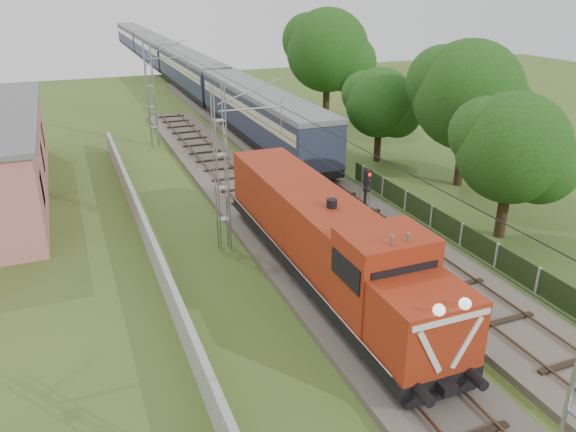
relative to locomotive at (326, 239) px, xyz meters
name	(u,v)px	position (x,y,z in m)	size (l,w,h in m)	color
ground	(415,383)	(0.00, -6.93, -2.22)	(140.00, 140.00, 0.00)	#36541F
track_main	(324,281)	(0.00, 0.07, -2.04)	(4.20, 70.00, 0.45)	#6B6054
track_side	(308,177)	(5.00, 13.07, -2.04)	(4.20, 80.00, 0.45)	#6B6054
catenary	(222,170)	(-2.95, 5.07, 1.83)	(3.31, 70.00, 8.00)	gray
boundary_wall	(152,247)	(-6.50, 5.07, -1.47)	(0.25, 40.00, 1.50)	#9E9E99
fence	(538,281)	(8.00, -3.93, -1.62)	(0.12, 32.00, 1.20)	black
locomotive	(326,239)	(0.00, 0.00, 0.00)	(2.96, 16.91, 4.30)	black
coach_rake	(171,58)	(5.00, 59.21, 0.44)	(3.24, 96.67, 3.74)	black
signal_post	(366,199)	(2.63, 1.35, 0.92)	(0.48, 0.39, 4.57)	black
tree_a	(514,149)	(10.62, 1.25, 2.41)	(5.73, 5.46, 7.43)	#392717
tree_b	(470,96)	(13.68, 8.59, 3.47)	(7.04, 6.70, 9.12)	#392717
tree_c	(381,104)	(11.51, 15.20, 1.97)	(5.18, 4.94, 6.72)	#392717
tree_d	(328,51)	(13.61, 28.25, 4.12)	(7.83, 7.46, 10.16)	#392717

